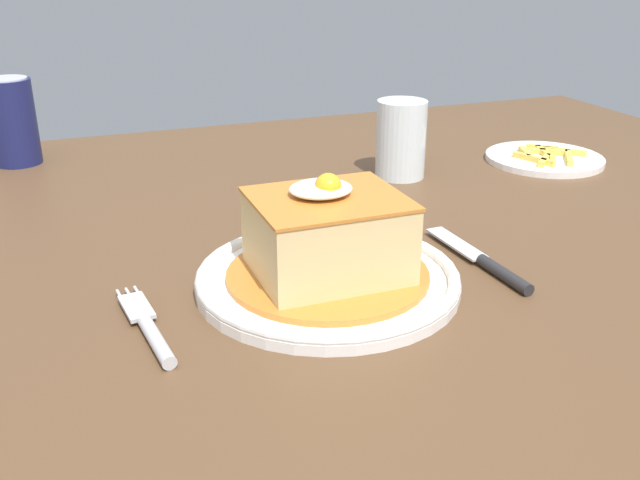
% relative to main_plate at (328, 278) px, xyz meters
% --- Properties ---
extents(dining_table, '(1.46, 1.01, 0.76)m').
position_rel_main_plate_xyz_m(dining_table, '(0.06, 0.15, -0.10)').
color(dining_table, brown).
rests_on(dining_table, ground_plane).
extents(main_plate, '(0.25, 0.25, 0.02)m').
position_rel_main_plate_xyz_m(main_plate, '(0.00, 0.00, 0.00)').
color(main_plate, white).
rests_on(main_plate, dining_table).
extents(sandwich_meal, '(0.19, 0.19, 0.10)m').
position_rel_main_plate_xyz_m(sandwich_meal, '(-0.00, 0.00, 0.04)').
color(sandwich_meal, orange).
rests_on(sandwich_meal, main_plate).
extents(fork, '(0.03, 0.14, 0.01)m').
position_rel_main_plate_xyz_m(fork, '(-0.17, -0.03, -0.00)').
color(fork, silver).
rests_on(fork, dining_table).
extents(knife, '(0.02, 0.17, 0.01)m').
position_rel_main_plate_xyz_m(knife, '(0.16, -0.02, -0.00)').
color(knife, '#262628').
rests_on(knife, dining_table).
extents(soda_can, '(0.07, 0.07, 0.12)m').
position_rel_main_plate_xyz_m(soda_can, '(-0.27, 0.54, 0.05)').
color(soda_can, '#191E51').
rests_on(soda_can, dining_table).
extents(drinking_glass, '(0.07, 0.07, 0.10)m').
position_rel_main_plate_xyz_m(drinking_glass, '(0.22, 0.28, 0.04)').
color(drinking_glass, gold).
rests_on(drinking_glass, dining_table).
extents(side_plate_fries, '(0.17, 0.17, 0.02)m').
position_rel_main_plate_xyz_m(side_plate_fries, '(0.45, 0.27, -0.00)').
color(side_plate_fries, white).
rests_on(side_plate_fries, dining_table).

